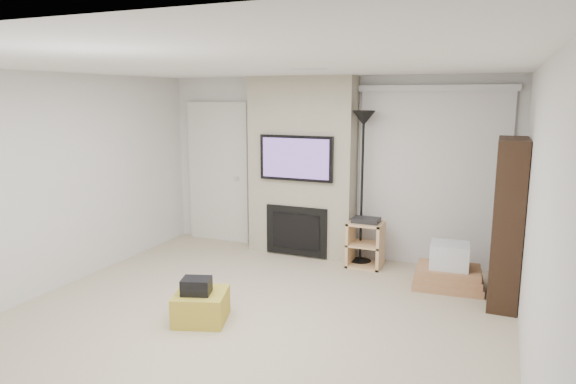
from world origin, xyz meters
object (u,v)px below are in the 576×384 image
at_px(box_stack, 449,270).
at_px(av_stand, 365,241).
at_px(ottoman, 201,306).
at_px(bookshelf, 508,222).
at_px(floor_lamp, 363,144).

bearing_deg(box_stack, av_stand, 162.23).
xyz_separation_m(ottoman, box_stack, (2.20, 1.93, 0.05)).
bearing_deg(box_stack, bookshelf, -22.39).
bearing_deg(av_stand, floor_lamp, 130.30).
relative_size(floor_lamp, bookshelf, 1.14).
xyz_separation_m(av_stand, box_stack, (1.10, -0.35, -0.14)).
xyz_separation_m(floor_lamp, box_stack, (1.20, -0.47, -1.41)).
bearing_deg(bookshelf, ottoman, -148.83).
relative_size(ottoman, av_stand, 0.76).
distance_m(av_stand, box_stack, 1.16).
height_order(floor_lamp, bookshelf, floor_lamp).
relative_size(ottoman, box_stack, 0.60).
xyz_separation_m(ottoman, av_stand, (1.10, 2.29, 0.20)).
distance_m(floor_lamp, av_stand, 1.28).
height_order(ottoman, floor_lamp, floor_lamp).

